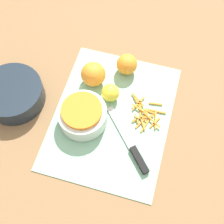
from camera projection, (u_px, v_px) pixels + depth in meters
ground_plane at (112, 117)px, 1.01m from camera, size 4.00×4.00×0.00m
cutting_board at (112, 117)px, 1.01m from camera, size 0.48×0.37×0.01m
bowl_speckled at (82, 115)px, 0.97m from camera, size 0.15×0.15×0.07m
bowl_dark at (13, 94)px, 1.01m from camera, size 0.20×0.20×0.07m
knife at (134, 151)px, 0.95m from camera, size 0.20×0.18×0.02m
orange_left at (93, 74)px, 1.03m from camera, size 0.08×0.08×0.08m
orange_right at (127, 64)px, 1.05m from camera, size 0.07×0.07×0.07m
lemon at (110, 93)px, 1.01m from camera, size 0.06×0.06×0.06m
peel_pile at (146, 113)px, 1.01m from camera, size 0.13×0.13×0.01m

